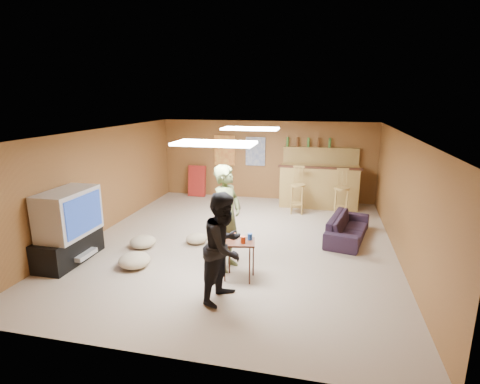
% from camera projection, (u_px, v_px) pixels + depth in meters
% --- Properties ---
extents(ground, '(7.00, 7.00, 0.00)m').
position_uv_depth(ground, '(238.00, 243.00, 7.51)').
color(ground, tan).
rests_on(ground, ground).
extents(ceiling, '(6.00, 7.00, 0.02)m').
position_uv_depth(ceiling, '(238.00, 132.00, 6.96)').
color(ceiling, silver).
rests_on(ceiling, ground).
extents(wall_back, '(6.00, 0.02, 2.20)m').
position_uv_depth(wall_back, '(266.00, 160.00, 10.54)').
color(wall_back, brown).
rests_on(wall_back, ground).
extents(wall_front, '(6.00, 0.02, 2.20)m').
position_uv_depth(wall_front, '(162.00, 268.00, 3.93)').
color(wall_front, brown).
rests_on(wall_front, ground).
extents(wall_left, '(0.02, 7.00, 2.20)m').
position_uv_depth(wall_left, '(99.00, 182.00, 7.88)').
color(wall_left, brown).
rests_on(wall_left, ground).
extents(wall_right, '(0.02, 7.00, 2.20)m').
position_uv_depth(wall_right, '(403.00, 199.00, 6.59)').
color(wall_right, brown).
rests_on(wall_right, ground).
extents(tv_stand, '(0.55, 1.30, 0.50)m').
position_uv_depth(tv_stand, '(69.00, 248.00, 6.62)').
color(tv_stand, black).
rests_on(tv_stand, ground).
extents(dvd_box, '(0.35, 0.50, 0.08)m').
position_uv_depth(dvd_box, '(81.00, 254.00, 6.59)').
color(dvd_box, '#B2B2B7').
rests_on(dvd_box, tv_stand).
extents(tv_body, '(0.60, 1.10, 0.80)m').
position_uv_depth(tv_body, '(68.00, 213.00, 6.44)').
color(tv_body, '#B2B2B7').
rests_on(tv_body, tv_stand).
extents(tv_screen, '(0.02, 0.95, 0.65)m').
position_uv_depth(tv_screen, '(84.00, 214.00, 6.37)').
color(tv_screen, navy).
rests_on(tv_screen, tv_body).
extents(bar_counter, '(2.00, 0.60, 1.10)m').
position_uv_depth(bar_counter, '(319.00, 187.00, 9.83)').
color(bar_counter, olive).
rests_on(bar_counter, ground).
extents(bar_lip, '(2.10, 0.12, 0.05)m').
position_uv_depth(bar_lip, '(320.00, 168.00, 9.46)').
color(bar_lip, '#3B1D12').
rests_on(bar_lip, bar_counter).
extents(bar_shelf, '(2.00, 0.18, 0.05)m').
position_uv_depth(bar_shelf, '(321.00, 148.00, 10.02)').
color(bar_shelf, olive).
rests_on(bar_shelf, bar_backing).
extents(bar_backing, '(2.00, 0.14, 0.60)m').
position_uv_depth(bar_backing, '(320.00, 159.00, 10.12)').
color(bar_backing, olive).
rests_on(bar_backing, bar_counter).
extents(poster_left, '(0.60, 0.03, 0.85)m').
position_uv_depth(poster_left, '(225.00, 150.00, 10.70)').
color(poster_left, '#BF3F26').
rests_on(poster_left, wall_back).
extents(poster_right, '(0.55, 0.03, 0.80)m').
position_uv_depth(poster_right, '(255.00, 151.00, 10.51)').
color(poster_right, '#334C99').
rests_on(poster_right, wall_back).
extents(folding_chair_stack, '(0.50, 0.26, 0.91)m').
position_uv_depth(folding_chair_stack, '(197.00, 181.00, 10.94)').
color(folding_chair_stack, '#A1231D').
rests_on(folding_chair_stack, ground).
extents(ceiling_panel_front, '(1.20, 0.60, 0.04)m').
position_uv_depth(ceiling_panel_front, '(215.00, 143.00, 5.55)').
color(ceiling_panel_front, white).
rests_on(ceiling_panel_front, ceiling).
extents(ceiling_panel_back, '(1.20, 0.60, 0.04)m').
position_uv_depth(ceiling_panel_back, '(250.00, 129.00, 8.10)').
color(ceiling_panel_back, white).
rests_on(ceiling_panel_back, ceiling).
extents(person_olive, '(0.58, 0.74, 1.79)m').
position_uv_depth(person_olive, '(227.00, 218.00, 6.19)').
color(person_olive, '#5D693D').
rests_on(person_olive, ground).
extents(person_black, '(0.79, 0.91, 1.59)m').
position_uv_depth(person_black, '(224.00, 247.00, 5.25)').
color(person_black, black).
rests_on(person_black, ground).
extents(sofa, '(0.99, 1.77, 0.49)m').
position_uv_depth(sofa, '(348.00, 228.00, 7.65)').
color(sofa, black).
rests_on(sofa, ground).
extents(tray_table, '(0.55, 0.47, 0.64)m').
position_uv_depth(tray_table, '(239.00, 260.00, 5.95)').
color(tray_table, '#3B1D12').
rests_on(tray_table, ground).
extents(cup_red_near, '(0.10, 0.10, 0.11)m').
position_uv_depth(cup_red_near, '(233.00, 236.00, 5.95)').
color(cup_red_near, '#BB320C').
rests_on(cup_red_near, tray_table).
extents(cup_red_far, '(0.10, 0.10, 0.11)m').
position_uv_depth(cup_red_far, '(243.00, 240.00, 5.79)').
color(cup_red_far, '#BB320C').
rests_on(cup_red_far, tray_table).
extents(cup_blue, '(0.08, 0.08, 0.11)m').
position_uv_depth(cup_blue, '(250.00, 237.00, 5.93)').
color(cup_blue, '#16419C').
rests_on(cup_blue, tray_table).
extents(bar_stool_left, '(0.43, 0.43, 1.11)m').
position_uv_depth(bar_stool_left, '(297.00, 192.00, 9.27)').
color(bar_stool_left, olive).
rests_on(bar_stool_left, ground).
extents(bar_stool_right, '(0.42, 0.42, 1.26)m').
position_uv_depth(bar_stool_right, '(342.00, 192.00, 8.94)').
color(bar_stool_right, olive).
rests_on(bar_stool_right, ground).
extents(cushion_near_tv, '(0.55, 0.55, 0.22)m').
position_uv_depth(cushion_near_tv, '(143.00, 242.00, 7.25)').
color(cushion_near_tv, tan).
rests_on(cushion_near_tv, ground).
extents(cushion_mid, '(0.49, 0.49, 0.19)m').
position_uv_depth(cushion_mid, '(197.00, 238.00, 7.47)').
color(cushion_mid, tan).
rests_on(cushion_mid, ground).
extents(cushion_far, '(0.64, 0.64, 0.25)m').
position_uv_depth(cushion_far, '(134.00, 260.00, 6.40)').
color(cushion_far, tan).
rests_on(cushion_far, ground).
extents(bottle_row, '(1.20, 0.08, 0.26)m').
position_uv_depth(bottle_row, '(308.00, 142.00, 10.04)').
color(bottle_row, '#3F7233').
rests_on(bottle_row, bar_shelf).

